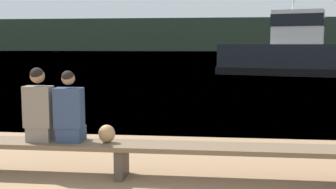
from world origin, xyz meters
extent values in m
plane|color=#5684A3|center=(0.00, 125.24, 0.00)|extent=(240.00, 240.00, 0.00)
cube|color=#2D3D2D|center=(0.00, 129.97, 4.97)|extent=(600.00, 12.00, 9.94)
cube|color=brown|center=(-0.11, 2.48, 0.46)|extent=(7.11, 0.55, 0.07)
cube|color=#42382D|center=(-0.11, 2.48, 0.21)|extent=(0.12, 0.47, 0.43)
cube|color=#70665B|center=(-1.31, 2.53, 0.60)|extent=(0.34, 0.35, 0.21)
cube|color=#70665B|center=(-1.31, 2.46, 1.00)|extent=(0.40, 0.22, 0.59)
sphere|color=#846047|center=(-1.31, 2.46, 1.44)|extent=(0.21, 0.21, 0.21)
sphere|color=black|center=(-1.31, 2.44, 1.47)|extent=(0.19, 0.19, 0.19)
cube|color=navy|center=(-0.86, 2.53, 0.60)|extent=(0.34, 0.35, 0.21)
cube|color=navy|center=(-0.86, 2.46, 0.99)|extent=(0.40, 0.22, 0.57)
sphere|color=#846047|center=(-0.86, 2.46, 1.41)|extent=(0.19, 0.19, 0.19)
sphere|color=black|center=(-0.86, 2.44, 1.44)|extent=(0.18, 0.18, 0.18)
ellipsoid|color=#9E754C|center=(-0.32, 2.49, 0.62)|extent=(0.24, 0.18, 0.26)
cube|color=black|center=(5.76, 23.91, 0.96)|extent=(9.05, 5.01, 1.92)
cube|color=black|center=(5.76, 23.91, 0.23)|extent=(9.25, 5.16, 0.46)
cube|color=silver|center=(6.17, 23.79, 2.96)|extent=(3.36, 2.39, 2.09)
cube|color=black|center=(6.17, 23.79, 3.38)|extent=(3.43, 2.46, 0.75)
camera|label=1|loc=(1.22, -3.26, 1.88)|focal=45.00mm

